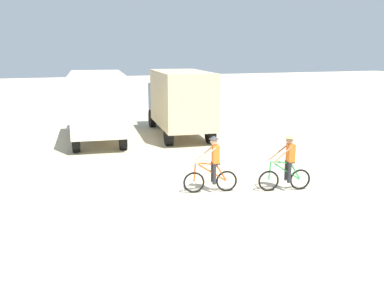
# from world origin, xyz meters

# --- Properties ---
(ground_plane) EXTENTS (120.00, 120.00, 0.00)m
(ground_plane) POSITION_xyz_m (0.00, 0.00, 0.00)
(ground_plane) COLOR beige
(box_truck_cream_rv) EXTENTS (3.03, 6.95, 3.35)m
(box_truck_cream_rv) POSITION_xyz_m (-1.99, 10.47, 1.87)
(box_truck_cream_rv) COLOR beige
(box_truck_cream_rv) RESTS_ON ground
(box_truck_tan_camper) EXTENTS (2.96, 6.93, 3.35)m
(box_truck_tan_camper) POSITION_xyz_m (2.18, 10.38, 1.87)
(box_truck_tan_camper) COLOR #CCB78E
(box_truck_tan_camper) RESTS_ON ground
(cyclist_orange_shirt) EXTENTS (1.71, 0.56, 1.82)m
(cyclist_orange_shirt) POSITION_xyz_m (0.40, 1.39, 0.85)
(cyclist_orange_shirt) COLOR black
(cyclist_orange_shirt) RESTS_ON ground
(cyclist_cowboy_hat) EXTENTS (1.71, 0.56, 1.82)m
(cyclist_cowboy_hat) POSITION_xyz_m (2.70, 0.75, 0.85)
(cyclist_cowboy_hat) COLOR black
(cyclist_cowboy_hat) RESTS_ON ground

